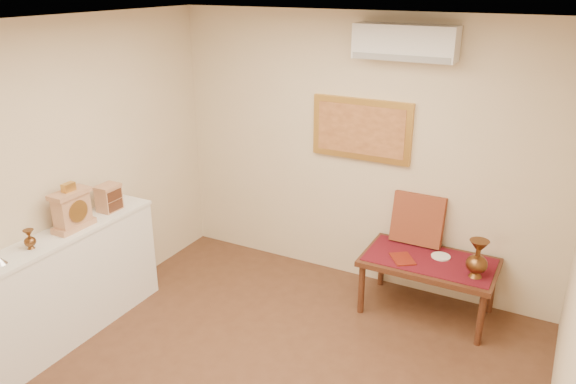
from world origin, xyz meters
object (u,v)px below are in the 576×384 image
Objects in this scene: display_ledge at (61,289)px; low_table at (429,266)px; brass_urn_tall at (478,255)px; mantel_clock at (72,210)px; wooden_chest at (109,198)px.

display_ledge is 3.27m from low_table.
brass_urn_tall is 3.57m from display_ledge.
display_ledge is 1.68× the size of low_table.
mantel_clock is at bearing -147.84° from low_table.
brass_urn_tall is 0.53m from low_table.
mantel_clock is at bearing -153.41° from brass_urn_tall.
wooden_chest is (-0.02, 0.44, -0.05)m from mantel_clock.
brass_urn_tall is 0.35× the size of low_table.
mantel_clock is (0.03, 0.22, 0.66)m from display_ledge.
display_ledge is at bearing -144.90° from low_table.
display_ledge reaches higher than brass_urn_tall.
mantel_clock is 1.68× the size of wooden_chest.
brass_urn_tall is 1.72× the size of wooden_chest.
wooden_chest reaches higher than low_table.
low_table is (-0.43, 0.13, -0.28)m from brass_urn_tall.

